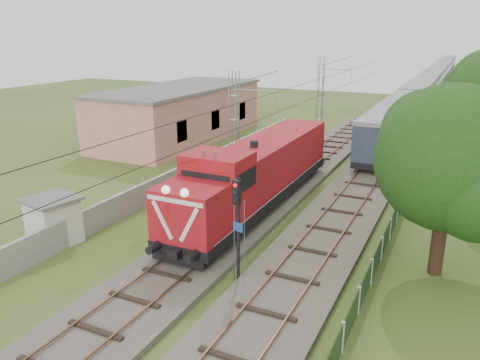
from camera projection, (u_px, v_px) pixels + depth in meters
The scene contains 13 objects.
ground at pixel (175, 275), 20.86m from camera, with size 140.00×140.00×0.00m, color #38531F.
track_main at pixel (242, 218), 26.82m from camera, with size 4.20×70.00×0.45m.
track_side at pixel (374, 171), 35.91m from camera, with size 4.20×80.00×0.45m.
catenary at pixel (235, 131), 31.16m from camera, with size 3.31×70.00×8.00m.
boundary_wall at pixel (191, 172), 33.63m from camera, with size 0.25×40.00×1.50m, color #9E9E99.
station_building at pixel (181, 113), 46.89m from camera, with size 8.40×20.40×5.22m.
fence at pixel (371, 271), 19.94m from camera, with size 0.12×32.00×1.20m.
locomotive at pixel (257, 173), 27.92m from camera, with size 3.15×17.99×4.57m.
coach_rake at pixel (434, 79), 82.48m from camera, with size 3.04×113.64×3.51m.
signal_post at pixel (237, 213), 19.18m from camera, with size 0.51×0.41×4.75m.
relay_hut at pixel (54, 220), 23.73m from camera, with size 2.79×2.79×2.44m.
tree_a at pixel (452, 160), 19.42m from camera, with size 6.52×6.21×8.45m.
tree_c at pixel (474, 96), 42.89m from camera, with size 5.89×5.61×7.63m.
Camera 1 is at (10.71, -15.49, 10.35)m, focal length 35.00 mm.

